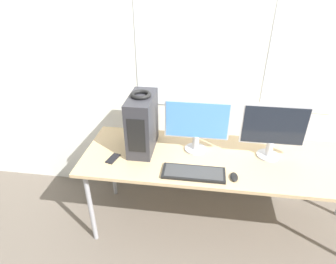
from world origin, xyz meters
The scene contains 10 objects.
ground_plane centered at (0.00, 0.00, 0.00)m, with size 14.00×14.00×0.00m, color #665B51.
wall_back centered at (0.00, 0.88, 1.35)m, with size 8.00×0.07×2.70m.
desk centered at (0.00, 0.38, 0.72)m, with size 2.41×0.75×0.77m.
pc_tower centered at (-0.73, 0.44, 1.01)m, with size 0.19×0.41×0.47m.
headphones centered at (-0.73, 0.44, 1.26)m, with size 0.16×0.16×0.03m.
monitor_main centered at (-0.29, 0.47, 1.02)m, with size 0.52×0.18×0.45m.
monitor_right_near centered at (0.30, 0.45, 1.03)m, with size 0.49×0.18×0.46m.
keyboard centered at (-0.29, 0.14, 0.78)m, with size 0.47×0.18×0.02m.
mouse centered at (0.01, 0.13, 0.78)m, with size 0.06×0.11×0.02m.
cell_phone centered at (-0.94, 0.24, 0.78)m, with size 0.09×0.15×0.01m.
Camera 1 is at (-0.25, -1.52, 2.09)m, focal length 30.00 mm.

